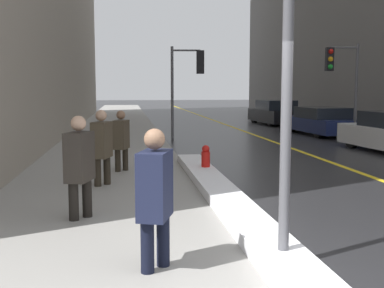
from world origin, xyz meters
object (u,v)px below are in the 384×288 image
pedestrian_in_glasses (155,193)px  pedestrian_with_shoulder_bag (80,162)px  traffic_light_far (340,71)px  lamp_post (288,15)px  parked_car_black (275,113)px  parked_car_navy (322,121)px  fire_hydrant (206,160)px  traffic_light_near (190,73)px  pedestrian_nearside (102,144)px  pedestrian_trailing (121,138)px

pedestrian_in_glasses → pedestrian_with_shoulder_bag: 2.47m
traffic_light_far → pedestrian_in_glasses: bearing=61.5°
lamp_post → parked_car_black: lamp_post is taller
pedestrian_in_glasses → parked_car_navy: (8.17, 14.81, -0.30)m
parked_car_black → lamp_post: bearing=158.7°
parked_car_black → fire_hydrant: 16.62m
traffic_light_near → pedestrian_nearside: traffic_light_near is taller
pedestrian_trailing → fire_hydrant: size_ratio=2.11×
pedestrian_with_shoulder_bag → parked_car_black: pedestrian_with_shoulder_bag is taller
pedestrian_nearside → parked_car_black: pedestrian_nearside is taller
lamp_post → pedestrian_with_shoulder_bag: 3.87m
parked_car_navy → parked_car_black: bearing=-3.1°
traffic_light_far → pedestrian_in_glasses: 15.11m
pedestrian_in_glasses → pedestrian_nearside: (-0.79, 4.79, -0.00)m
fire_hydrant → parked_car_black: bearing=66.8°
fire_hydrant → pedestrian_in_glasses: bearing=-104.9°
traffic_light_near → parked_car_black: size_ratio=0.83×
traffic_light_near → pedestrian_nearside: size_ratio=2.31×
parked_car_black → pedestrian_nearside: bearing=147.5°
pedestrian_nearside → parked_car_navy: pedestrian_nearside is taller
traffic_light_near → parked_car_black: traffic_light_near is taller
traffic_light_far → pedestrian_trailing: traffic_light_far is taller
traffic_light_near → traffic_light_far: 5.82m
pedestrian_with_shoulder_bag → parked_car_black: size_ratio=0.36×
lamp_post → pedestrian_nearside: (-2.23, 4.87, -1.91)m
pedestrian_nearside → pedestrian_in_glasses: bearing=27.2°
traffic_light_far → parked_car_navy: size_ratio=0.82×
lamp_post → pedestrian_trailing: (-1.84, 6.59, -1.97)m
lamp_post → pedestrian_trailing: lamp_post is taller
pedestrian_nearside → fire_hydrant: (2.32, 0.94, -0.53)m
traffic_light_far → fire_hydrant: 9.78m
traffic_light_far → pedestrian_trailing: size_ratio=2.52×
pedestrian_in_glasses → parked_car_black: (8.06, 21.02, -0.24)m
parked_car_navy → fire_hydrant: size_ratio=6.47×
pedestrian_in_glasses → pedestrian_trailing: size_ratio=1.07×
parked_car_black → traffic_light_far: bearing=175.4°
pedestrian_nearside → lamp_post: bearing=42.4°
pedestrian_trailing → parked_car_black: (8.47, 14.50, -0.19)m
parked_car_navy → pedestrian_trailing: bearing=129.9°
fire_hydrant → parked_car_navy: bearing=53.8°
traffic_light_far → lamp_post: bearing=66.5°
traffic_light_far → fire_hydrant: traffic_light_far is taller
pedestrian_in_glasses → pedestrian_trailing: bearing=-158.6°
pedestrian_trailing → fire_hydrant: bearing=85.8°
parked_car_navy → parked_car_black: parked_car_black is taller
pedestrian_nearside → parked_car_navy: bearing=156.0°
traffic_light_far → pedestrian_with_shoulder_bag: bearing=52.9°
traffic_light_near → fire_hydrant: bearing=-88.5°
lamp_post → pedestrian_nearside: lamp_post is taller
pedestrian_trailing → parked_car_navy: 11.94m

